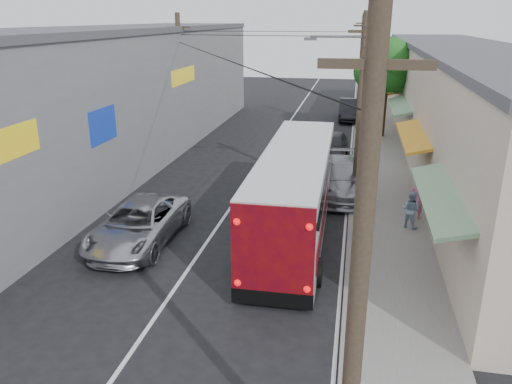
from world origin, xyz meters
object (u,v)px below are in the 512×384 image
coach_bus (295,191)px  parked_car_mid (332,146)px  jeepney (139,224)px  parked_suv (342,178)px  pedestrian_far (411,210)px  pedestrian_near (417,199)px  parked_car_far (350,110)px

coach_bus → parked_car_mid: bearing=85.0°
coach_bus → parked_car_mid: size_ratio=2.54×
jeepney → parked_suv: (6.96, 6.74, 0.05)m
coach_bus → parked_car_mid: (0.80, 10.91, -0.91)m
pedestrian_far → jeepney: bearing=49.4°
jeepney → parked_car_mid: parked_car_mid is taller
pedestrian_near → pedestrian_far: size_ratio=1.15×
coach_bus → parked_car_far: coach_bus is taller
parked_car_mid → pedestrian_far: pedestrian_far is taller
parked_suv → parked_car_far: parked_car_far is taller
pedestrian_near → jeepney: bearing=19.6°
parked_car_mid → parked_car_far: bearing=88.2°
pedestrian_near → pedestrian_far: pedestrian_near is taller
pedestrian_near → parked_suv: bearing=-44.3°
jeepney → pedestrian_far: pedestrian_far is taller
parked_car_mid → parked_car_far: parked_car_far is taller
parked_car_far → coach_bus: bearing=-95.0°
parked_car_mid → coach_bus: bearing=-92.1°
parked_suv → pedestrian_near: 4.01m
coach_bus → jeepney: coach_bus is taller
parked_suv → pedestrian_far: 4.54m
parked_car_mid → pedestrian_near: (3.80, -8.92, 0.21)m
jeepney → parked_car_far: (6.96, 24.84, 0.07)m
jeepney → pedestrian_near: (9.96, 4.08, 0.22)m
coach_bus → pedestrian_near: size_ratio=6.67×
parked_car_far → parked_suv: bearing=-91.0°
coach_bus → parked_suv: 4.99m
jeepney → parked_suv: 9.69m
parked_suv → pedestrian_near: (3.00, -2.66, 0.16)m
parked_suv → parked_car_far: 18.10m
parked_suv → parked_car_far: size_ratio=1.11×
jeepney → parked_car_far: size_ratio=1.08×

